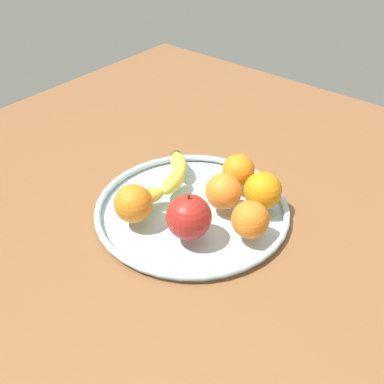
% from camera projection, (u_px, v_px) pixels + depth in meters
% --- Properties ---
extents(ground_plane, '(1.29, 1.29, 0.04)m').
position_uv_depth(ground_plane, '(192.00, 221.00, 0.88)').
color(ground_plane, brown).
extents(fruit_bowl, '(0.35, 0.35, 0.02)m').
position_uv_depth(fruit_bowl, '(192.00, 209.00, 0.86)').
color(fruit_bowl, silver).
rests_on(fruit_bowl, ground_plane).
extents(banana, '(0.20, 0.10, 0.03)m').
position_uv_depth(banana, '(167.00, 179.00, 0.90)').
color(banana, '#D9CD42').
rests_on(banana, fruit_bowl).
extents(apple, '(0.08, 0.08, 0.08)m').
position_uv_depth(apple, '(189.00, 217.00, 0.77)').
color(apple, '#AE261E').
rests_on(apple, fruit_bowl).
extents(orange_back_right, '(0.06, 0.06, 0.06)m').
position_uv_depth(orange_back_right, '(238.00, 170.00, 0.90)').
color(orange_back_right, orange).
rests_on(orange_back_right, fruit_bowl).
extents(orange_back_left, '(0.07, 0.07, 0.07)m').
position_uv_depth(orange_back_left, '(223.00, 191.00, 0.84)').
color(orange_back_left, orange).
rests_on(orange_back_left, fruit_bowl).
extents(orange_front_left, '(0.06, 0.06, 0.06)m').
position_uv_depth(orange_front_left, '(251.00, 219.00, 0.78)').
color(orange_front_left, orange).
rests_on(orange_front_left, fruit_bowl).
extents(orange_center, '(0.07, 0.07, 0.07)m').
position_uv_depth(orange_center, '(263.00, 191.00, 0.84)').
color(orange_center, orange).
rests_on(orange_center, fruit_bowl).
extents(orange_front_right, '(0.07, 0.07, 0.07)m').
position_uv_depth(orange_front_right, '(133.00, 203.00, 0.81)').
color(orange_front_right, orange).
rests_on(orange_front_right, fruit_bowl).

